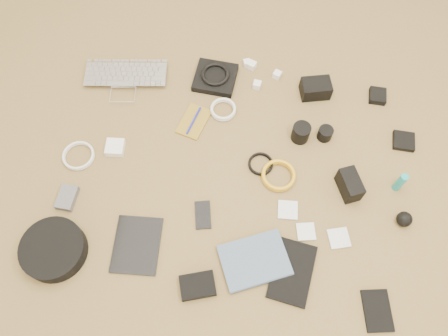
# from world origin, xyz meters

# --- Properties ---
(laptop) EXTENTS (0.38, 0.29, 0.03)m
(laptop) POSITION_xyz_m (-0.48, 0.34, 0.01)
(laptop) COLOR #B3B4B8
(laptop) RESTS_ON ground
(headphone_pouch) EXTENTS (0.19, 0.18, 0.03)m
(headphone_pouch) POSITION_xyz_m (-0.10, 0.42, 0.02)
(headphone_pouch) COLOR black
(headphone_pouch) RESTS_ON ground
(headphones) EXTENTS (0.15, 0.15, 0.02)m
(headphones) POSITION_xyz_m (-0.10, 0.42, 0.04)
(headphones) COLOR black
(headphones) RESTS_ON headphone_pouch
(charger_a) EXTENTS (0.04, 0.04, 0.03)m
(charger_a) POSITION_xyz_m (0.03, 0.52, 0.01)
(charger_a) COLOR white
(charger_a) RESTS_ON ground
(charger_b) EXTENTS (0.04, 0.04, 0.03)m
(charger_b) POSITION_xyz_m (0.05, 0.51, 0.02)
(charger_b) COLOR white
(charger_b) RESTS_ON ground
(charger_c) EXTENTS (0.04, 0.04, 0.03)m
(charger_c) POSITION_xyz_m (0.16, 0.47, 0.01)
(charger_c) COLOR white
(charger_c) RESTS_ON ground
(charger_d) EXTENTS (0.04, 0.04, 0.03)m
(charger_d) POSITION_xyz_m (0.08, 0.40, 0.02)
(charger_d) COLOR white
(charger_d) RESTS_ON ground
(dslr_camera) EXTENTS (0.14, 0.11, 0.07)m
(dslr_camera) POSITION_xyz_m (0.33, 0.40, 0.03)
(dslr_camera) COLOR black
(dslr_camera) RESTS_ON ground
(lens_pouch) EXTENTS (0.07, 0.08, 0.03)m
(lens_pouch) POSITION_xyz_m (0.59, 0.41, 0.01)
(lens_pouch) COLOR black
(lens_pouch) RESTS_ON ground
(notebook_olive) EXTENTS (0.14, 0.18, 0.01)m
(notebook_olive) POSITION_xyz_m (-0.16, 0.20, 0.00)
(notebook_olive) COLOR olive
(notebook_olive) RESTS_ON ground
(pen_blue) EXTENTS (0.04, 0.13, 0.01)m
(pen_blue) POSITION_xyz_m (-0.16, 0.20, 0.01)
(pen_blue) COLOR #151BB0
(pen_blue) RESTS_ON notebook_olive
(cable_white_a) EXTENTS (0.14, 0.14, 0.01)m
(cable_white_a) POSITION_xyz_m (-0.05, 0.26, 0.01)
(cable_white_a) COLOR silver
(cable_white_a) RESTS_ON ground
(lens_a) EXTENTS (0.09, 0.09, 0.08)m
(lens_a) POSITION_xyz_m (0.28, 0.18, 0.04)
(lens_a) COLOR black
(lens_a) RESTS_ON ground
(lens_b) EXTENTS (0.08, 0.08, 0.05)m
(lens_b) POSITION_xyz_m (0.38, 0.19, 0.03)
(lens_b) COLOR black
(lens_b) RESTS_ON ground
(card_reader) EXTENTS (0.09, 0.09, 0.02)m
(card_reader) POSITION_xyz_m (0.69, 0.21, 0.01)
(card_reader) COLOR black
(card_reader) RESTS_ON ground
(power_brick) EXTENTS (0.08, 0.08, 0.03)m
(power_brick) POSITION_xyz_m (-0.45, 0.03, 0.02)
(power_brick) COLOR white
(power_brick) RESTS_ON ground
(cable_white_b) EXTENTS (0.16, 0.16, 0.01)m
(cable_white_b) POSITION_xyz_m (-0.58, -0.02, 0.01)
(cable_white_b) COLOR silver
(cable_white_b) RESTS_ON ground
(cable_black) EXTENTS (0.12, 0.12, 0.01)m
(cable_black) POSITION_xyz_m (0.13, 0.03, 0.00)
(cable_black) COLOR black
(cable_black) RESTS_ON ground
(cable_yellow) EXTENTS (0.17, 0.17, 0.01)m
(cable_yellow) POSITION_xyz_m (0.21, -0.01, 0.01)
(cable_yellow) COLOR gold
(cable_yellow) RESTS_ON ground
(flash) EXTENTS (0.10, 0.13, 0.09)m
(flash) POSITION_xyz_m (0.47, -0.03, 0.04)
(flash) COLOR black
(flash) RESTS_ON ground
(lens_cleaner) EXTENTS (0.04, 0.04, 0.10)m
(lens_cleaner) POSITION_xyz_m (0.66, 0.00, 0.05)
(lens_cleaner) COLOR teal
(lens_cleaner) RESTS_ON ground
(battery_charger) EXTENTS (0.07, 0.10, 0.03)m
(battery_charger) POSITION_xyz_m (-0.58, -0.20, 0.01)
(battery_charger) COLOR #515156
(battery_charger) RESTS_ON ground
(tablet) EXTENTS (0.18, 0.22, 0.01)m
(tablet) POSITION_xyz_m (-0.28, -0.35, 0.00)
(tablet) COLOR black
(tablet) RESTS_ON ground
(phone) EXTENTS (0.08, 0.12, 0.01)m
(phone) POSITION_xyz_m (-0.06, -0.20, 0.00)
(phone) COLOR black
(phone) RESTS_ON ground
(filter_case_left) EXTENTS (0.08, 0.08, 0.01)m
(filter_case_left) POSITION_xyz_m (0.25, -0.14, 0.01)
(filter_case_left) COLOR silver
(filter_case_left) RESTS_ON ground
(filter_case_mid) EXTENTS (0.08, 0.08, 0.01)m
(filter_case_mid) POSITION_xyz_m (0.32, -0.22, 0.00)
(filter_case_mid) COLOR silver
(filter_case_mid) RESTS_ON ground
(filter_case_right) EXTENTS (0.09, 0.09, 0.01)m
(filter_case_right) POSITION_xyz_m (0.44, -0.23, 0.01)
(filter_case_right) COLOR silver
(filter_case_right) RESTS_ON ground
(air_blower) EXTENTS (0.07, 0.07, 0.06)m
(air_blower) POSITION_xyz_m (0.67, -0.13, 0.03)
(air_blower) COLOR black
(air_blower) RESTS_ON ground
(headphone_case) EXTENTS (0.25, 0.25, 0.06)m
(headphone_case) POSITION_xyz_m (-0.56, -0.41, 0.03)
(headphone_case) COLOR black
(headphone_case) RESTS_ON ground
(drive_case) EXTENTS (0.14, 0.12, 0.03)m
(drive_case) POSITION_xyz_m (-0.04, -0.46, 0.01)
(drive_case) COLOR black
(drive_case) RESTS_ON ground
(paperback) EXTENTS (0.28, 0.25, 0.02)m
(paperback) POSITION_xyz_m (0.18, -0.43, 0.01)
(paperback) COLOR #475C78
(paperback) RESTS_ON ground
(notebook_black_a) EXTENTS (0.17, 0.24, 0.02)m
(notebook_black_a) POSITION_xyz_m (0.28, -0.37, 0.01)
(notebook_black_a) COLOR black
(notebook_black_a) RESTS_ON ground
(notebook_black_b) EXTENTS (0.11, 0.15, 0.01)m
(notebook_black_b) POSITION_xyz_m (0.57, -0.47, 0.01)
(notebook_black_b) COLOR black
(notebook_black_b) RESTS_ON ground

